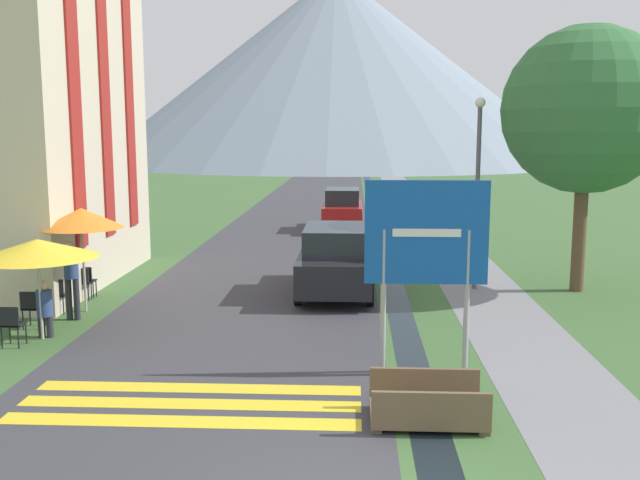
{
  "coord_description": "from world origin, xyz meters",
  "views": [
    {
      "loc": [
        0.09,
        -7.63,
        4.31
      ],
      "look_at": [
        -0.76,
        10.0,
        1.59
      ],
      "focal_mm": 40.0,
      "sensor_mm": 36.0,
      "label": 1
    }
  ],
  "objects_px": {
    "hotel_building": "(10,69)",
    "person_standing_terrace": "(71,274)",
    "cafe_chair_nearest": "(11,322)",
    "person_seated_far": "(44,306)",
    "footbridge": "(427,407)",
    "cafe_chair_far_left": "(86,279)",
    "cafe_chair_middle": "(57,293)",
    "streetlamp": "(478,177)",
    "cafe_chair_near_left": "(32,306)",
    "cafe_umbrella_middle_orange": "(81,218)",
    "tree_by_path": "(586,110)",
    "cafe_umbrella_front_yellow": "(37,249)",
    "cafe_chair_far_right": "(83,280)",
    "parked_car_near": "(335,260)",
    "road_sign": "(426,247)",
    "parked_car_far": "(342,209)"
  },
  "relations": [
    {
      "from": "hotel_building",
      "to": "person_standing_terrace",
      "type": "distance_m",
      "value": 7.05
    },
    {
      "from": "cafe_chair_nearest",
      "to": "person_seated_far",
      "type": "relative_size",
      "value": 0.7
    },
    {
      "from": "footbridge",
      "to": "cafe_chair_nearest",
      "type": "xyz_separation_m",
      "value": [
        -7.94,
        3.31,
        0.29
      ]
    },
    {
      "from": "cafe_chair_far_left",
      "to": "cafe_chair_middle",
      "type": "bearing_deg",
      "value": -106.8
    },
    {
      "from": "cafe_chair_middle",
      "to": "streetlamp",
      "type": "relative_size",
      "value": 0.16
    },
    {
      "from": "cafe_chair_near_left",
      "to": "person_standing_terrace",
      "type": "xyz_separation_m",
      "value": [
        0.61,
        0.78,
        0.55
      ]
    },
    {
      "from": "cafe_chair_far_left",
      "to": "streetlamp",
      "type": "height_order",
      "value": "streetlamp"
    },
    {
      "from": "cafe_umbrella_middle_orange",
      "to": "cafe_chair_nearest",
      "type": "bearing_deg",
      "value": -97.89
    },
    {
      "from": "streetlamp",
      "to": "footbridge",
      "type": "bearing_deg",
      "value": -103.51
    },
    {
      "from": "cafe_chair_far_left",
      "to": "cafe_umbrella_middle_orange",
      "type": "xyz_separation_m",
      "value": [
        0.47,
        -1.28,
        1.74
      ]
    },
    {
      "from": "cafe_chair_middle",
      "to": "tree_by_path",
      "type": "relative_size",
      "value": 0.12
    },
    {
      "from": "cafe_chair_far_left",
      "to": "cafe_umbrella_front_yellow",
      "type": "height_order",
      "value": "cafe_umbrella_front_yellow"
    },
    {
      "from": "cafe_chair_near_left",
      "to": "person_seated_far",
      "type": "bearing_deg",
      "value": -63.53
    },
    {
      "from": "cafe_chair_nearest",
      "to": "cafe_chair_near_left",
      "type": "distance_m",
      "value": 1.36
    },
    {
      "from": "cafe_chair_far_right",
      "to": "parked_car_near",
      "type": "bearing_deg",
      "value": 7.75
    },
    {
      "from": "road_sign",
      "to": "streetlamp",
      "type": "bearing_deg",
      "value": 73.64
    },
    {
      "from": "road_sign",
      "to": "parked_car_near",
      "type": "height_order",
      "value": "road_sign"
    },
    {
      "from": "cafe_chair_far_right",
      "to": "streetlamp",
      "type": "relative_size",
      "value": 0.16
    },
    {
      "from": "person_seated_far",
      "to": "footbridge",
      "type": "bearing_deg",
      "value": -28.03
    },
    {
      "from": "road_sign",
      "to": "cafe_umbrella_middle_orange",
      "type": "xyz_separation_m",
      "value": [
        -7.69,
        4.03,
        -0.03
      ]
    },
    {
      "from": "footbridge",
      "to": "cafe_umbrella_front_yellow",
      "type": "bearing_deg",
      "value": 152.82
    },
    {
      "from": "cafe_chair_far_right",
      "to": "cafe_umbrella_middle_orange",
      "type": "relative_size",
      "value": 0.34
    },
    {
      "from": "parked_car_near",
      "to": "cafe_chair_far_right",
      "type": "bearing_deg",
      "value": -170.18
    },
    {
      "from": "tree_by_path",
      "to": "cafe_umbrella_front_yellow",
      "type": "bearing_deg",
      "value": -157.64
    },
    {
      "from": "cafe_chair_far_right",
      "to": "tree_by_path",
      "type": "distance_m",
      "value": 13.78
    },
    {
      "from": "hotel_building",
      "to": "cafe_chair_far_right",
      "type": "bearing_deg",
      "value": -39.81
    },
    {
      "from": "hotel_building",
      "to": "cafe_umbrella_front_yellow",
      "type": "xyz_separation_m",
      "value": [
        3.01,
        -5.56,
        -4.06
      ]
    },
    {
      "from": "cafe_umbrella_middle_orange",
      "to": "streetlamp",
      "type": "height_order",
      "value": "streetlamp"
    },
    {
      "from": "cafe_chair_middle",
      "to": "tree_by_path",
      "type": "height_order",
      "value": "tree_by_path"
    },
    {
      "from": "parked_car_far",
      "to": "tree_by_path",
      "type": "distance_m",
      "value": 13.93
    },
    {
      "from": "streetlamp",
      "to": "cafe_chair_far_right",
      "type": "bearing_deg",
      "value": -169.84
    },
    {
      "from": "cafe_umbrella_middle_orange",
      "to": "person_standing_terrace",
      "type": "height_order",
      "value": "cafe_umbrella_middle_orange"
    },
    {
      "from": "hotel_building",
      "to": "streetlamp",
      "type": "height_order",
      "value": "hotel_building"
    },
    {
      "from": "parked_car_far",
      "to": "footbridge",
      "type": "bearing_deg",
      "value": -85.52
    },
    {
      "from": "road_sign",
      "to": "cafe_chair_middle",
      "type": "height_order",
      "value": "road_sign"
    },
    {
      "from": "road_sign",
      "to": "cafe_chair_middle",
      "type": "relative_size",
      "value": 4.07
    },
    {
      "from": "parked_car_far",
      "to": "cafe_chair_far_right",
      "type": "distance_m",
      "value": 14.83
    },
    {
      "from": "cafe_chair_far_left",
      "to": "tree_by_path",
      "type": "bearing_deg",
      "value": -6.1
    },
    {
      "from": "cafe_chair_nearest",
      "to": "cafe_umbrella_middle_orange",
      "type": "distance_m",
      "value": 3.4
    },
    {
      "from": "cafe_chair_far_left",
      "to": "cafe_umbrella_middle_orange",
      "type": "relative_size",
      "value": 0.34
    },
    {
      "from": "hotel_building",
      "to": "footbridge",
      "type": "relative_size",
      "value": 6.51
    },
    {
      "from": "cafe_chair_far_left",
      "to": "streetlamp",
      "type": "xyz_separation_m",
      "value": [
        10.22,
        1.68,
        2.55
      ]
    },
    {
      "from": "person_standing_terrace",
      "to": "cafe_chair_far_right",
      "type": "bearing_deg",
      "value": 104.71
    },
    {
      "from": "person_standing_terrace",
      "to": "tree_by_path",
      "type": "distance_m",
      "value": 13.52
    },
    {
      "from": "person_seated_far",
      "to": "person_standing_terrace",
      "type": "bearing_deg",
      "value": 88.64
    },
    {
      "from": "footbridge",
      "to": "cafe_umbrella_front_yellow",
      "type": "xyz_separation_m",
      "value": [
        -7.59,
        3.9,
        1.69
      ]
    },
    {
      "from": "hotel_building",
      "to": "cafe_chair_nearest",
      "type": "xyz_separation_m",
      "value": [
        2.65,
        -6.15,
        -5.46
      ]
    },
    {
      "from": "parked_car_near",
      "to": "cafe_chair_middle",
      "type": "relative_size",
      "value": 5.36
    },
    {
      "from": "parked_car_far",
      "to": "cafe_chair_far_left",
      "type": "xyz_separation_m",
      "value": [
        -6.39,
        -13.21,
        -0.4
      ]
    },
    {
      "from": "cafe_chair_far_left",
      "to": "footbridge",
      "type": "bearing_deg",
      "value": -56.03
    }
  ]
}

